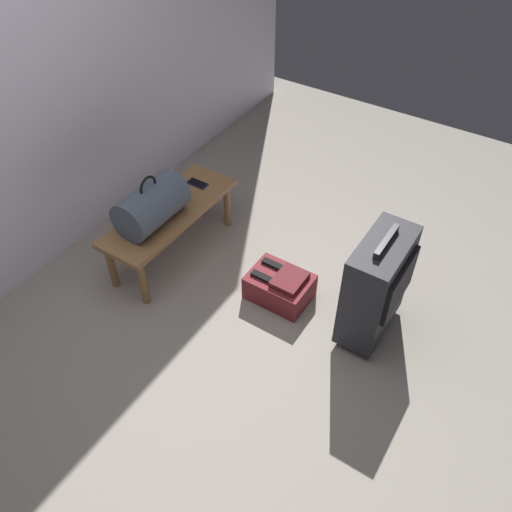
{
  "coord_description": "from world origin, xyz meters",
  "views": [
    {
      "loc": [
        -1.23,
        -0.97,
        2.47
      ],
      "look_at": [
        0.69,
        0.27,
        0.25
      ],
      "focal_mm": 36.48,
      "sensor_mm": 36.0,
      "label": 1
    }
  ],
  "objects_px": {
    "duffel_bag_slate": "(151,205)",
    "cell_phone": "(197,183)",
    "backpack_maroon": "(280,286)",
    "suitcase_upright_charcoal": "(377,286)",
    "bench": "(170,217)"
  },
  "relations": [
    {
      "from": "suitcase_upright_charcoal",
      "to": "duffel_bag_slate",
      "type": "bearing_deg",
      "value": 100.63
    },
    {
      "from": "duffel_bag_slate",
      "to": "cell_phone",
      "type": "xyz_separation_m",
      "value": [
        0.46,
        0.02,
        -0.13
      ]
    },
    {
      "from": "cell_phone",
      "to": "backpack_maroon",
      "type": "xyz_separation_m",
      "value": [
        -0.27,
        -0.82,
        -0.29
      ]
    },
    {
      "from": "backpack_maroon",
      "to": "bench",
      "type": "bearing_deg",
      "value": 93.24
    },
    {
      "from": "backpack_maroon",
      "to": "suitcase_upright_charcoal",
      "type": "bearing_deg",
      "value": -83.13
    },
    {
      "from": "bench",
      "to": "backpack_maroon",
      "type": "height_order",
      "value": "bench"
    },
    {
      "from": "suitcase_upright_charcoal",
      "to": "backpack_maroon",
      "type": "height_order",
      "value": "suitcase_upright_charcoal"
    },
    {
      "from": "bench",
      "to": "duffel_bag_slate",
      "type": "height_order",
      "value": "duffel_bag_slate"
    },
    {
      "from": "bench",
      "to": "backpack_maroon",
      "type": "xyz_separation_m",
      "value": [
        0.05,
        -0.8,
        -0.23
      ]
    },
    {
      "from": "duffel_bag_slate",
      "to": "backpack_maroon",
      "type": "height_order",
      "value": "duffel_bag_slate"
    },
    {
      "from": "suitcase_upright_charcoal",
      "to": "backpack_maroon",
      "type": "relative_size",
      "value": 1.88
    },
    {
      "from": "duffel_bag_slate",
      "to": "cell_phone",
      "type": "height_order",
      "value": "duffel_bag_slate"
    },
    {
      "from": "bench",
      "to": "suitcase_upright_charcoal",
      "type": "xyz_separation_m",
      "value": [
        0.11,
        -1.37,
        0.05
      ]
    },
    {
      "from": "cell_phone",
      "to": "duffel_bag_slate",
      "type": "bearing_deg",
      "value": -177.92
    },
    {
      "from": "bench",
      "to": "cell_phone",
      "type": "xyz_separation_m",
      "value": [
        0.31,
        0.02,
        0.06
      ]
    }
  ]
}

